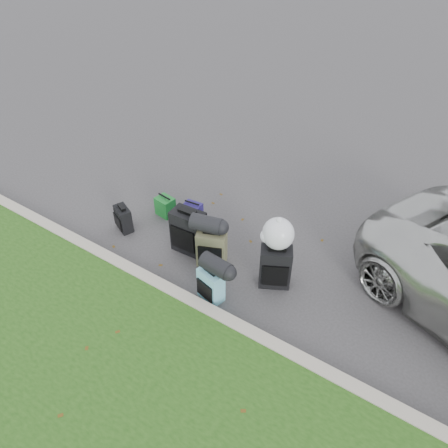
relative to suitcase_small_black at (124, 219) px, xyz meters
The scene contains 12 objects.
ground 1.82m from the suitcase_small_black, ahead, with size 120.00×120.00×0.00m, color #383535.
curb 1.95m from the suitcase_small_black, 22.47° to the right, with size 120.00×0.18×0.15m, color #9E937F.
suitcase_small_black is the anchor object (origin of this frame).
suitcase_large_black_left 1.24m from the suitcase_small_black, ahead, with size 0.51×0.30×0.73m, color black.
suitcase_olive 1.69m from the suitcase_small_black, ahead, with size 0.43×0.27×0.60m, color #44432B.
suitcase_teal 2.13m from the suitcase_small_black, 12.24° to the right, with size 0.36×0.21×0.51m, color teal.
suitcase_large_black_right 2.70m from the suitcase_small_black, ahead, with size 0.44×0.26×0.66m, color black.
tote_green 0.76m from the suitcase_small_black, 65.13° to the left, with size 0.30×0.24×0.34m, color #1A7629.
tote_navy 1.16m from the suitcase_small_black, 45.66° to the left, with size 0.30×0.24×0.32m, color navy.
duffel_left 1.68m from the suitcase_small_black, ahead, with size 0.25×0.25×0.46m, color black.
duffel_right 2.22m from the suitcase_small_black, 10.88° to the right, with size 0.24×0.24×0.43m, color black.
trash_bag 2.75m from the suitcase_small_black, ahead, with size 0.45×0.45×0.45m, color silver.
Camera 1 is at (2.71, -4.06, 4.72)m, focal length 35.00 mm.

